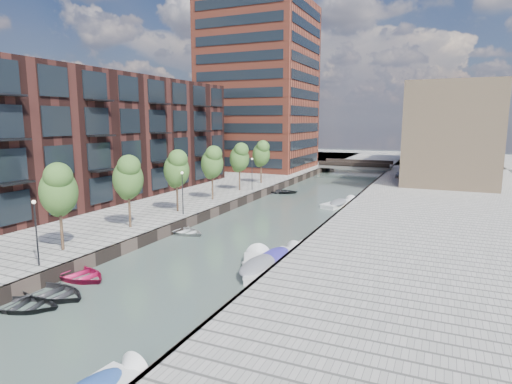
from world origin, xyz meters
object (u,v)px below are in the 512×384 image
Objects in this scene: sloop_1 at (53,297)px; sloop_3 at (185,234)px; bridge at (356,166)px; tree_6 at (261,153)px; motorboat_4 at (341,204)px; tree_5 at (239,157)px; tree_2 at (128,176)px; sloop_2 at (78,278)px; tree_3 at (176,168)px; tree_4 at (212,162)px; motorboat_2 at (291,256)px; car at (401,174)px; tree_1 at (58,189)px; sloop_0 at (23,309)px; motorboat_1 at (258,265)px; motorboat_3 at (277,258)px; sloop_4 at (282,193)px.

sloop_1 is 1.08× the size of sloop_3.
bridge is 2.18× the size of tree_6.
tree_5 is at bearing -178.95° from motorboat_4.
tree_2 is 10.66m from sloop_2.
tree_2 is 1.00× the size of tree_6.
tree_3 is 1.00× the size of tree_4.
tree_2 is 15.01m from motorboat_2.
sloop_1 is 1.33× the size of car.
tree_1 is (-8.50, -61.00, 3.92)m from bridge.
tree_2 is 7.00m from tree_3.
bridge reaches higher than sloop_0.
tree_5 is 1.06× the size of motorboat_4.
tree_5 is 1.00× the size of motorboat_1.
sloop_0 is at bearing -126.46° from motorboat_3.
tree_6 reaches higher than sloop_1.
motorboat_2 is (5.56, -53.26, -1.30)m from bridge.
sloop_2 is at bearing -85.17° from tree_6.
tree_1 reaches higher than motorboat_3.
tree_2 is at bearing 1.42° from sloop_0.
tree_2 is 14.35m from motorboat_3.
tree_6 is (0.00, 14.00, 0.00)m from tree_4.
motorboat_1 reaches higher than sloop_4.
motorboat_2 is at bearing -62.72° from tree_6.
tree_3 reaches higher than motorboat_2.
motorboat_3 is (9.74, -26.98, 0.21)m from sloop_4.
motorboat_3 is at bearing -84.83° from bridge.
tree_4 is 7.00m from tree_5.
motorboat_2 reaches higher than sloop_2.
tree_5 is 34.87m from sloop_0.
motorboat_3 reaches higher than sloop_4.
tree_3 and tree_6 have the same top height.
tree_3 is 7.00m from tree_4.
sloop_3 is at bearing 149.44° from motorboat_1.
tree_1 is 14.00m from tree_3.
motorboat_4 reaches higher than motorboat_3.
tree_6 is 33.49m from motorboat_1.
car is (13.88, 56.13, 1.58)m from sloop_0.
sloop_3 is at bearing 72.04° from tree_1.
sloop_3 is (0.19, 11.87, 0.00)m from sloop_2.
tree_4 is (-8.50, -40.00, 3.92)m from bridge.
tree_4 is 15.79m from motorboat_4.
tree_6 is 37.23m from sloop_2.
bridge is 41.08m from tree_4.
motorboat_1 is at bearing -108.07° from sloop_3.
tree_3 is at bearing -90.00° from tree_6.
tree_3 reaches higher than sloop_0.
tree_5 is at bearing -8.47° from sloop_0.
motorboat_3 is 43.48m from car.
tree_5 reaches higher than bridge.
tree_3 is 1.76× the size of car.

